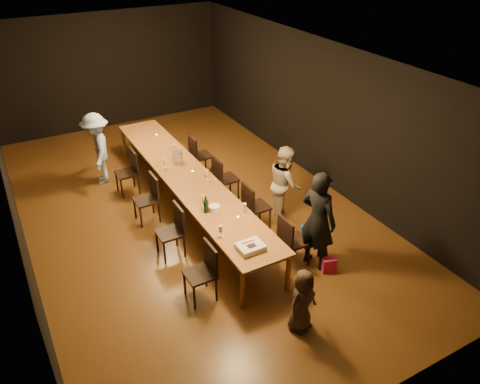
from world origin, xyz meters
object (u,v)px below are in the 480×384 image
man_blue (98,149)px  child (302,300)px  woman_birthday (318,220)px  woman_tan (285,183)px  chair_right_0 (294,240)px  chair_left_0 (200,274)px  birthday_cake (250,247)px  chair_left_2 (146,199)px  chair_right_3 (201,155)px  chair_left_1 (170,232)px  plate_stack (214,208)px  chair_right_1 (257,206)px  chair_left_3 (126,173)px  chair_right_2 (226,178)px  ice_bucket (177,157)px  table (187,178)px  champagne_bottle (206,203)px

man_blue → child: man_blue is taller
woman_birthday → woman_tan: (0.34, 1.44, -0.13)m
chair_right_0 → woman_tan: size_ratio=0.63×
chair_left_0 → birthday_cake: bearing=-103.0°
chair_left_2 → woman_birthday: woman_birthday is taller
chair_right_3 → child: (-0.72, -4.82, 0.03)m
chair_left_1 → plate_stack: chair_left_1 is taller
chair_right_0 → chair_right_1: bearing=180.0°
child → chair_left_3: bearing=85.8°
chair_right_2 → chair_right_3: size_ratio=1.00×
ice_bucket → table: bearing=-96.2°
woman_birthday → champagne_bottle: size_ratio=4.94×
chair_right_2 → woman_birthday: size_ratio=0.54×
child → ice_bucket: size_ratio=4.35×
chair_right_1 → chair_left_3: same height
birthday_cake → chair_left_0: bearing=166.5°
woman_tan → champagne_bottle: 1.73m
table → man_blue: bearing=121.5°
plate_stack → champagne_bottle: champagne_bottle is taller
woman_tan → man_blue: man_blue is taller
woman_tan → ice_bucket: (-1.42, 1.77, 0.12)m
chair_right_2 → chair_left_3: 2.08m
woman_birthday → birthday_cake: size_ratio=4.49×
plate_stack → champagne_bottle: 0.19m
chair_left_2 → chair_right_3: bearing=-54.8°
table → plate_stack: bearing=-93.6°
chair_left_1 → chair_left_2: same height
chair_left_3 → woman_birthday: bearing=-152.2°
woman_birthday → birthday_cake: bearing=71.7°
woman_tan → table: bearing=75.4°
man_blue → champagne_bottle: bearing=29.2°
chair_right_1 → chair_right_2: (0.00, 1.20, 0.00)m
chair_right_1 → child: size_ratio=0.94×
chair_left_1 → champagne_bottle: size_ratio=2.64×
chair_left_0 → child: (0.98, -1.22, 0.03)m
chair_left_0 → birthday_cake: (0.76, -0.18, 0.33)m
table → woman_tan: (1.49, -1.15, 0.04)m
chair_left_1 → chair_right_3: bearing=-35.3°
table → chair_left_3: (-0.85, 1.20, -0.24)m
man_blue → champagne_bottle: man_blue is taller
table → woman_tan: 1.88m
plate_stack → chair_left_0: bearing=-126.7°
chair_right_1 → champagne_bottle: size_ratio=2.64×
chair_right_0 → chair_right_2: size_ratio=1.00×
chair_right_1 → ice_bucket: size_ratio=4.11×
chair_right_1 → man_blue: bearing=-147.0°
chair_right_0 → child: size_ratio=0.94×
chair_left_3 → ice_bucket: (0.92, -0.58, 0.40)m
chair_right_0 → chair_right_3: size_ratio=1.00×
woman_tan → plate_stack: 1.59m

